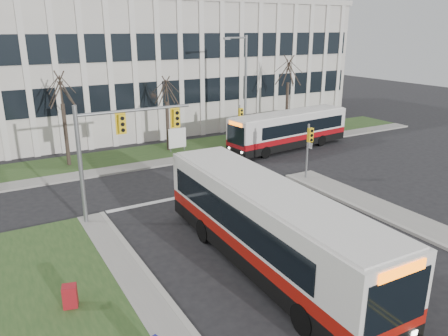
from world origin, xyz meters
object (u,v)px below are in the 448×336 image
Objects in this scene: directory_sign at (177,138)px; bus_cross at (289,131)px; bus_main at (267,228)px; newspaper_box_red at (70,298)px; streetlight at (244,86)px.

bus_cross reaches higher than directory_sign.
newspaper_box_red is at bearing 173.83° from bus_main.
directory_sign is at bearing 78.81° from bus_main.
directory_sign reaches higher than newspaper_box_red.
directory_sign is 18.89m from bus_main.
bus_main is at bearing -102.73° from directory_sign.
bus_main is at bearing -46.83° from bus_cross.
bus_main is 1.18× the size of bus_cross.
streetlight reaches higher than newspaper_box_red.
bus_cross is at bearing 48.75° from newspaper_box_red.
bus_cross is (3.14, -2.20, -3.69)m from streetlight.
bus_main is at bearing 7.21° from newspaper_box_red.
newspaper_box_red is at bearing -124.67° from directory_sign.
streetlight reaches higher than bus_cross.
bus_main is 8.02m from newspaper_box_red.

